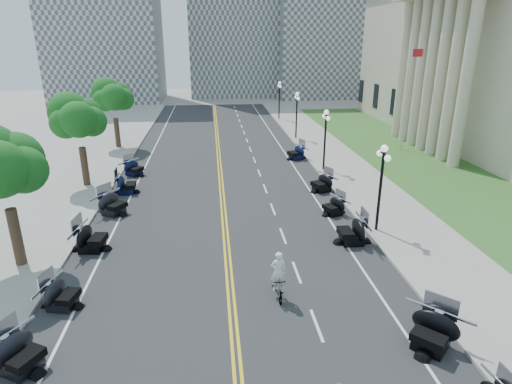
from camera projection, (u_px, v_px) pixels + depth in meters
name	position (u px, v px, depth m)	size (l,w,h in m)	color
ground	(229.00, 276.00, 19.94)	(160.00, 160.00, 0.00)	gray
road	(223.00, 200.00, 29.30)	(16.00, 90.00, 0.01)	#333335
centerline_yellow_a	(221.00, 200.00, 29.29)	(0.12, 90.00, 0.00)	yellow
centerline_yellow_b	(224.00, 200.00, 29.31)	(0.12, 90.00, 0.00)	yellow
edge_line_north	(314.00, 197.00, 29.93)	(0.12, 90.00, 0.00)	white
edge_line_south	(127.00, 204.00, 28.67)	(0.12, 90.00, 0.00)	white
lane_dash_5	(317.00, 325.00, 16.51)	(0.12, 2.00, 0.00)	white
lane_dash_6	(297.00, 272.00, 20.25)	(0.12, 2.00, 0.00)	white
lane_dash_7	(283.00, 236.00, 24.00)	(0.12, 2.00, 0.00)	white
lane_dash_8	(273.00, 209.00, 27.74)	(0.12, 2.00, 0.00)	white
lane_dash_9	(265.00, 189.00, 31.48)	(0.12, 2.00, 0.00)	white
lane_dash_10	(259.00, 173.00, 35.23)	(0.12, 2.00, 0.00)	white
lane_dash_11	(254.00, 160.00, 38.97)	(0.12, 2.00, 0.00)	white
lane_dash_12	(250.00, 149.00, 42.71)	(0.12, 2.00, 0.00)	white
lane_dash_13	(247.00, 140.00, 46.45)	(0.12, 2.00, 0.00)	white
lane_dash_14	(244.00, 133.00, 50.20)	(0.12, 2.00, 0.00)	white
lane_dash_15	(242.00, 126.00, 53.94)	(0.12, 2.00, 0.00)	white
lane_dash_16	(239.00, 120.00, 57.68)	(0.12, 2.00, 0.00)	white
lane_dash_17	(238.00, 115.00, 61.43)	(0.12, 2.00, 0.00)	white
lane_dash_18	(236.00, 111.00, 65.17)	(0.12, 2.00, 0.00)	white
lane_dash_19	(234.00, 107.00, 68.91)	(0.12, 2.00, 0.00)	white
sidewalk_north	(371.00, 194.00, 30.31)	(5.00, 90.00, 0.15)	#9E9991
sidewalk_south	(64.00, 205.00, 28.24)	(5.00, 90.00, 0.15)	#9E9991
lawn	(414.00, 161.00, 38.49)	(9.00, 60.00, 0.10)	#356023
distant_block_a	(104.00, 22.00, 71.78)	(18.00, 14.00, 26.00)	gray
distant_block_b	(232.00, 12.00, 78.88)	(16.00, 12.00, 30.00)	gray
distant_block_c	(331.00, 35.00, 79.20)	(20.00, 14.00, 22.00)	gray
street_lamp_2	(380.00, 189.00, 23.65)	(0.50, 1.20, 4.90)	black
street_lamp_3	(325.00, 140.00, 34.88)	(0.50, 1.20, 4.90)	black
street_lamp_4	(297.00, 116.00, 46.11)	(0.50, 1.20, 4.90)	black
street_lamp_5	(279.00, 100.00, 57.34)	(0.50, 1.20, 4.90)	black
flagpole	(407.00, 99.00, 40.60)	(1.10, 0.20, 10.00)	silver
tree_2	(3.00, 173.00, 19.22)	(4.80, 4.80, 9.20)	#235619
tree_3	(79.00, 123.00, 30.45)	(4.80, 4.80, 9.20)	#235619
tree_4	(114.00, 100.00, 41.68)	(4.80, 4.80, 9.20)	#235619
motorcycle_n_4	(432.00, 330.00, 15.08)	(2.15, 2.15, 1.50)	black
motorcycle_n_6	(352.00, 230.00, 22.91)	(2.21, 2.21, 1.55)	black
motorcycle_n_7	(334.00, 205.00, 26.71)	(1.77, 1.77, 1.24)	black
motorcycle_n_8	(322.00, 182.00, 30.78)	(2.00, 2.00, 1.40)	black
motorcycle_n_10	(296.00, 152.00, 38.95)	(2.06, 2.06, 1.44)	black
motorcycle_s_4	(19.00, 352.00, 14.06)	(2.06, 2.06, 1.44)	black
motorcycle_s_5	(61.00, 293.00, 17.42)	(1.88, 1.88, 1.32)	black
motorcycle_s_6	(91.00, 237.00, 22.14)	(2.20, 2.20, 1.54)	black
motorcycle_s_7	(113.00, 203.00, 26.73)	(2.18, 2.18, 1.53)	black
motorcycle_s_8	(126.00, 184.00, 30.33)	(2.12, 2.12, 1.48)	black
motorcycle_s_9	(134.00, 167.00, 34.37)	(1.96, 1.96, 1.37)	black
bicycle	(278.00, 287.00, 18.12)	(0.49, 1.75, 1.05)	#A51414
cyclist_rider	(279.00, 257.00, 17.64)	(0.66, 0.44, 1.82)	beige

